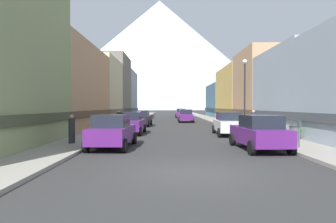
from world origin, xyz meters
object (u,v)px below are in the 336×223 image
object	(u,v)px
trash_bin_right	(294,134)
car_driving_0	(185,116)
pedestrian_0	(253,121)
pedestrian_1	(118,119)
pedestrian_2	(72,130)
streetlamp_right	(245,84)
car_driving_1	(181,113)
car_left_1	(131,123)
parking_meter_near	(299,130)
car_left_2	(141,118)
potted_plant_0	(295,132)
car_right_1	(228,123)
car_right_0	(259,132)
car_left_0	(112,131)

from	to	relation	value
trash_bin_right	car_driving_0	bearing A→B (deg)	101.31
pedestrian_0	pedestrian_1	size ratio (longest dim) A/B	1.13
pedestrian_2	streetlamp_right	size ratio (longest dim) A/B	0.28
car_driving_1	pedestrian_1	world-z (taller)	car_driving_1
car_left_1	parking_meter_near	size ratio (longest dim) A/B	3.34
pedestrian_1	pedestrian_0	bearing A→B (deg)	-30.58
parking_meter_near	pedestrian_1	size ratio (longest dim) A/B	0.85
pedestrian_2	car_left_2	bearing A→B (deg)	81.31
pedestrian_2	potted_plant_0	bearing A→B (deg)	6.62
pedestrian_1	pedestrian_2	xyz separation A→B (m)	(0.00, -15.14, 0.03)
car_left_2	trash_bin_right	size ratio (longest dim) A/B	4.54
car_right_1	pedestrian_1	bearing A→B (deg)	137.68
car_right_0	pedestrian_2	world-z (taller)	car_right_0
parking_meter_near	car_right_1	bearing A→B (deg)	104.12
streetlamp_right	car_left_2	bearing A→B (deg)	135.90
car_left_1	streetlamp_right	bearing A→B (deg)	2.15
car_driving_1	car_right_1	bearing A→B (deg)	-86.20
parking_meter_near	streetlamp_right	xyz separation A→B (m)	(-0.40, 8.90, 2.97)
car_left_2	car_right_1	distance (m)	12.58
car_left_1	car_driving_0	xyz separation A→B (m)	(5.40, 17.10, 0.00)
car_left_2	trash_bin_right	distance (m)	18.83
trash_bin_right	car_right_0	bearing A→B (deg)	-146.51
car_right_1	pedestrian_1	size ratio (longest dim) A/B	2.86
trash_bin_right	car_right_1	bearing A→B (deg)	113.60
car_driving_0	parking_meter_near	xyz separation A→B (m)	(4.15, -25.65, 0.11)
car_right_0	potted_plant_0	distance (m)	4.44
car_left_0	streetlamp_right	xyz separation A→B (m)	(9.15, 8.00, 3.09)
car_left_2	pedestrian_0	bearing A→B (deg)	-39.42
car_left_2	car_driving_0	world-z (taller)	same
parking_meter_near	pedestrian_1	world-z (taller)	pedestrian_1
potted_plant_0	car_driving_1	bearing A→B (deg)	98.18
car_left_1	car_driving_0	size ratio (longest dim) A/B	1.01
trash_bin_right	potted_plant_0	xyz separation A→B (m)	(0.65, 1.38, 0.00)
car_left_0	car_left_1	distance (m)	7.66
pedestrian_0	car_driving_0	bearing A→B (deg)	106.07
car_left_0	car_left_1	xyz separation A→B (m)	(0.00, 7.66, 0.00)
streetlamp_right	parking_meter_near	bearing A→B (deg)	-87.43
potted_plant_0	car_driving_0	bearing A→B (deg)	103.57
potted_plant_0	pedestrian_2	world-z (taller)	pedestrian_2
car_left_2	pedestrian_2	bearing A→B (deg)	-98.69
car_right_1	trash_bin_right	size ratio (longest dim) A/B	4.55
car_driving_0	potted_plant_0	size ratio (longest dim) A/B	4.67
car_right_1	streetlamp_right	world-z (taller)	streetlamp_right
potted_plant_0	pedestrian_0	world-z (taller)	pedestrian_0
car_left_2	trash_bin_right	bearing A→B (deg)	-57.38
car_driving_1	trash_bin_right	xyz separation A→B (m)	(4.75, -38.95, -0.26)
car_left_0	pedestrian_0	size ratio (longest dim) A/B	2.53
car_left_1	car_left_2	size ratio (longest dim) A/B	1.00
car_driving_1	potted_plant_0	world-z (taller)	car_driving_1
car_right_0	car_right_1	distance (m)	7.52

